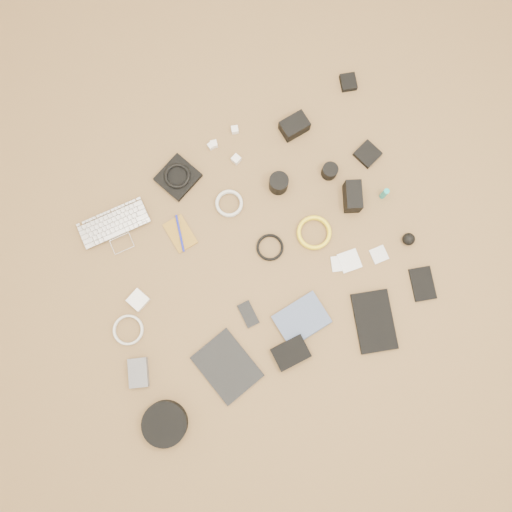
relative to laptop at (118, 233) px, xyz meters
name	(u,v)px	position (x,y,z in m)	size (l,w,h in m)	color
room_shell	(254,152)	(0.45, -0.35, 1.24)	(4.04, 4.04, 2.58)	brown
laptop	(118,233)	(0.00, 0.00, 0.00)	(0.28, 0.20, 0.02)	#BBBBC0
headphone_pouch	(178,177)	(0.32, 0.10, 0.00)	(0.15, 0.14, 0.03)	black
headphones	(177,176)	(0.32, 0.10, 0.02)	(0.11, 0.11, 0.01)	black
charger_a	(211,146)	(0.50, 0.16, 0.00)	(0.03, 0.03, 0.02)	white
charger_b	(214,144)	(0.52, 0.16, 0.00)	(0.03, 0.03, 0.03)	white
charger_c	(235,130)	(0.62, 0.18, 0.00)	(0.03, 0.03, 0.03)	white
charger_d	(236,159)	(0.57, 0.06, 0.00)	(0.03, 0.03, 0.03)	white
dslr_camera	(294,126)	(0.85, 0.07, 0.02)	(0.11, 0.08, 0.06)	black
lens_pouch	(348,82)	(1.15, 0.15, 0.00)	(0.06, 0.07, 0.03)	black
notebook_olive	(180,234)	(0.23, -0.12, -0.01)	(0.09, 0.14, 0.01)	olive
pen_blue	(180,233)	(0.23, -0.12, 0.00)	(0.01, 0.01, 0.15)	#141AA2
cable_white_a	(229,204)	(0.46, -0.10, 0.00)	(0.11, 0.11, 0.01)	silver
lens_a	(279,183)	(0.68, -0.12, 0.03)	(0.08, 0.08, 0.08)	black
lens_b	(330,171)	(0.89, -0.17, 0.02)	(0.06, 0.06, 0.06)	black
card_reader	(368,154)	(1.07, -0.17, 0.00)	(0.09, 0.09, 0.02)	black
power_brick	(138,300)	(-0.04, -0.29, 0.00)	(0.07, 0.07, 0.03)	white
cable_white_b	(129,330)	(-0.13, -0.38, -0.01)	(0.12, 0.12, 0.01)	silver
cable_black	(270,248)	(0.53, -0.34, -0.01)	(0.11, 0.11, 0.01)	black
cable_yellow	(314,233)	(0.71, -0.36, 0.00)	(0.14, 0.14, 0.02)	yellow
flash	(353,197)	(0.92, -0.31, 0.03)	(0.06, 0.12, 0.09)	black
lens_cleaner	(384,194)	(1.04, -0.35, 0.03)	(0.02, 0.02, 0.08)	teal
battery_charger	(138,373)	(-0.16, -0.55, 0.00)	(0.07, 0.11, 0.03)	#58585D
tablet	(227,366)	(0.16, -0.68, -0.01)	(0.19, 0.24, 0.01)	black
phone	(248,314)	(0.33, -0.54, -0.01)	(0.05, 0.10, 0.01)	black
filter_case_left	(339,264)	(0.75, -0.52, -0.01)	(0.06, 0.06, 0.01)	silver
filter_case_mid	(349,261)	(0.79, -0.53, -0.01)	(0.08, 0.08, 0.01)	silver
filter_case_right	(379,255)	(0.91, -0.56, -0.01)	(0.06, 0.06, 0.01)	silver
air_blower	(409,239)	(1.04, -0.56, 0.01)	(0.05, 0.05, 0.05)	black
headphone_case	(165,424)	(-0.15, -0.77, 0.01)	(0.17, 0.17, 0.05)	black
drive_case	(291,353)	(0.41, -0.75, 0.01)	(0.13, 0.10, 0.03)	black
paperback	(312,335)	(0.51, -0.72, 0.00)	(0.15, 0.20, 0.02)	#455375
notebook_black_a	(374,321)	(0.76, -0.79, 0.00)	(0.15, 0.24, 0.02)	black
notebook_black_b	(423,284)	(1.01, -0.75, -0.01)	(0.09, 0.13, 0.01)	black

